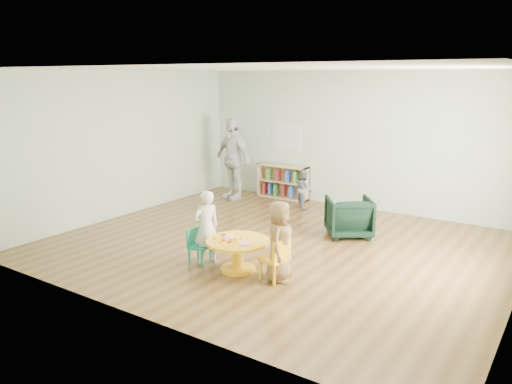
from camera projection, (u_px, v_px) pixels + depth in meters
room at (280, 129)px, 7.70m from camera, size 7.10×7.00×2.80m
activity_table at (238, 249)px, 7.02m from camera, size 0.90×0.90×0.49m
kid_chair_left at (197, 245)px, 7.30m from camera, size 0.30×0.30×0.52m
kid_chair_right at (277, 258)px, 6.64m from camera, size 0.39×0.39×0.61m
bookshelf at (283, 182)px, 11.24m from camera, size 1.20×0.30×0.75m
alphabet_poster at (287, 138)px, 11.11m from camera, size 0.74×0.01×0.54m
armchair at (349, 217)px, 8.53m from camera, size 1.03×1.03×0.68m
child_left at (206, 227)px, 7.24m from camera, size 0.40×0.47×1.10m
child_right at (279, 241)px, 6.62m from camera, size 0.50×0.62×1.10m
toddler at (304, 189)px, 10.34m from camera, size 0.50×0.49×0.82m
adult_caretaker at (233, 159)px, 11.04m from camera, size 1.14×0.69×1.81m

